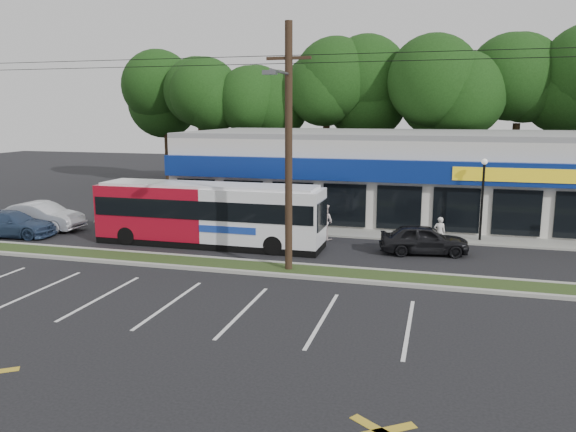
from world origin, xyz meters
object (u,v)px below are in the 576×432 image
(pedestrian_b, at_px, (325,222))
(car_dark, at_px, (424,239))
(utility_pole, at_px, (284,141))
(car_silver, at_px, (42,216))
(metrobus, at_px, (209,213))
(pedestrian_a, at_px, (440,232))
(lamp_post, at_px, (483,190))
(car_blue, at_px, (11,224))

(pedestrian_b, bearing_deg, car_dark, -167.74)
(utility_pole, relative_size, car_silver, 10.53)
(car_silver, relative_size, pedestrian_b, 2.53)
(metrobus, relative_size, pedestrian_a, 7.45)
(utility_pole, bearing_deg, car_dark, 39.85)
(lamp_post, bearing_deg, car_blue, -167.55)
(lamp_post, bearing_deg, utility_pole, -136.05)
(car_blue, xyz_separation_m, pedestrian_b, (16.25, 3.75, 0.25))
(metrobus, bearing_deg, car_silver, 175.29)
(lamp_post, relative_size, pedestrian_a, 2.77)
(utility_pole, height_order, car_silver, utility_pole)
(lamp_post, relative_size, pedestrian_b, 2.27)
(car_silver, height_order, pedestrian_a, car_silver)
(utility_pole, bearing_deg, car_blue, 170.77)
(lamp_post, height_order, metrobus, lamp_post)
(pedestrian_a, bearing_deg, metrobus, 4.75)
(utility_pole, relative_size, metrobus, 4.37)
(car_silver, distance_m, pedestrian_b, 15.90)
(car_dark, bearing_deg, car_silver, 80.55)
(car_blue, relative_size, pedestrian_a, 3.09)
(metrobus, xyz_separation_m, car_dark, (10.36, 1.00, -0.94))
(lamp_post, bearing_deg, car_silver, -171.72)
(lamp_post, distance_m, car_silver, 23.86)
(car_dark, bearing_deg, metrobus, 85.72)
(metrobus, distance_m, car_silver, 10.56)
(metrobus, relative_size, pedestrian_b, 6.11)
(car_dark, relative_size, car_blue, 0.86)
(car_blue, bearing_deg, car_dark, -92.28)
(car_dark, bearing_deg, pedestrian_a, -35.73)
(utility_pole, distance_m, pedestrian_a, 9.77)
(pedestrian_a, bearing_deg, car_silver, -3.49)
(utility_pole, xyz_separation_m, car_silver, (-15.37, 4.45, -4.63))
(pedestrian_a, bearing_deg, utility_pole, 36.56)
(metrobus, relative_size, car_silver, 2.41)
(utility_pole, relative_size, car_dark, 12.28)
(car_dark, height_order, car_silver, car_silver)
(lamp_post, relative_size, metrobus, 0.37)
(car_silver, bearing_deg, lamp_post, -80.61)
(lamp_post, xyz_separation_m, car_dark, (-2.69, -3.30, -1.98))
(metrobus, distance_m, car_blue, 11.04)
(metrobus, relative_size, car_blue, 2.41)
(utility_pole, height_order, car_blue, utility_pole)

